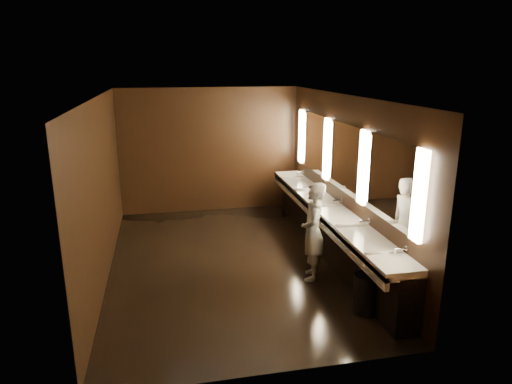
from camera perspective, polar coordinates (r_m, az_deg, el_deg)
floor at (r=7.95m, az=-3.23°, el=-8.73°), size 6.00×6.00×0.00m
ceiling at (r=7.26m, az=-3.57°, el=11.84°), size 4.00×6.00×0.02m
wall_back at (r=10.39m, az=-5.82°, el=5.18°), size 4.00×0.02×2.80m
wall_front at (r=4.69m, az=2.04°, el=-8.04°), size 4.00×0.02×2.80m
wall_left at (r=7.47m, az=-18.74°, el=0.24°), size 0.02×6.00×2.80m
wall_right at (r=8.01m, az=10.92°, el=1.80°), size 0.02×6.00×2.80m
sink_counter at (r=8.19m, az=9.25°, el=-4.42°), size 0.55×5.40×1.01m
mirror_band at (r=7.92m, az=10.92°, el=4.25°), size 0.06×5.03×1.15m
person at (r=7.16m, az=7.14°, el=-4.92°), size 0.52×0.65×1.56m
trash_bin at (r=6.54m, az=13.59°, el=-12.20°), size 0.46×0.46×0.55m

